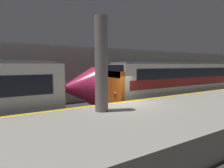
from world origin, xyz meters
name	(u,v)px	position (x,y,z in m)	size (l,w,h in m)	color
ground_plane	(123,121)	(0.00, 0.00, 0.00)	(120.00, 120.00, 0.00)	#33302D
platform	(155,125)	(0.00, -2.63, 0.56)	(40.00, 5.25, 1.13)	gray
station_rear_barrier	(84,75)	(0.00, 6.22, 2.38)	(50.00, 0.15, 4.76)	#9E998E
support_pillar_near	(101,65)	(-1.96, -1.22, 3.22)	(0.58, 0.58, 4.19)	slate
train_boxy	(194,80)	(9.59, 2.26, 1.76)	(18.34, 2.89, 3.43)	black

